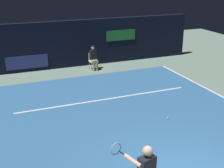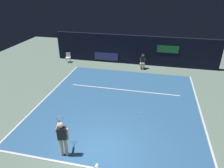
% 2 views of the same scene
% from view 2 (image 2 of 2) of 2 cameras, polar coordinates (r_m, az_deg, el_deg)
% --- Properties ---
extents(ground_plane, '(28.97, 28.97, 0.00)m').
position_cam_2_polar(ground_plane, '(12.61, 1.98, -5.47)').
color(ground_plane, slate).
extents(court_surface, '(9.63, 10.18, 0.01)m').
position_cam_2_polar(court_surface, '(12.61, 1.98, -5.45)').
color(court_surface, '#336699').
rests_on(court_surface, ground).
extents(line_baseline, '(9.63, 0.10, 0.01)m').
position_cam_2_polar(line_baseline, '(8.85, -4.66, -22.55)').
color(line_baseline, white).
rests_on(line_baseline, court_surface).
extents(line_sideline_left, '(0.10, 10.18, 0.01)m').
position_cam_2_polar(line_sideline_left, '(12.78, 23.65, -7.43)').
color(line_sideline_left, white).
rests_on(line_sideline_left, court_surface).
extents(line_sideline_right, '(0.10, 10.18, 0.01)m').
position_cam_2_polar(line_sideline_right, '(14.13, -17.39, -2.93)').
color(line_sideline_right, white).
rests_on(line_sideline_right, court_surface).
extents(line_service, '(7.51, 0.10, 0.01)m').
position_cam_2_polar(line_service, '(14.12, 3.34, -1.66)').
color(line_service, white).
rests_on(line_service, court_surface).
extents(line_centre_mark, '(0.10, 0.30, 0.01)m').
position_cam_2_polar(line_centre_mark, '(8.91, -4.46, -22.08)').
color(line_centre_mark, white).
rests_on(line_centre_mark, court_surface).
extents(back_wall, '(14.51, 0.33, 2.60)m').
position_cam_2_polar(back_wall, '(18.48, 6.20, 9.48)').
color(back_wall, black).
rests_on(back_wall, ground).
extents(tennis_player, '(0.81, 0.92, 1.73)m').
position_cam_2_polar(tennis_player, '(8.90, -13.76, -14.21)').
color(tennis_player, beige).
rests_on(tennis_player, ground).
extents(line_judge_on_chair, '(0.45, 0.54, 1.32)m').
position_cam_2_polar(line_judge_on_chair, '(17.61, 8.60, 6.36)').
color(line_judge_on_chair, white).
rests_on(line_judge_on_chair, ground).
extents(courtside_chair_near, '(0.51, 0.49, 0.88)m').
position_cam_2_polar(courtside_chair_near, '(19.48, -12.23, 7.47)').
color(courtside_chair_near, white).
rests_on(courtside_chair_near, ground).
extents(tennis_ball, '(0.07, 0.07, 0.07)m').
position_cam_2_polar(tennis_ball, '(11.80, 8.30, -8.00)').
color(tennis_ball, '#CCE033').
rests_on(tennis_ball, court_surface).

